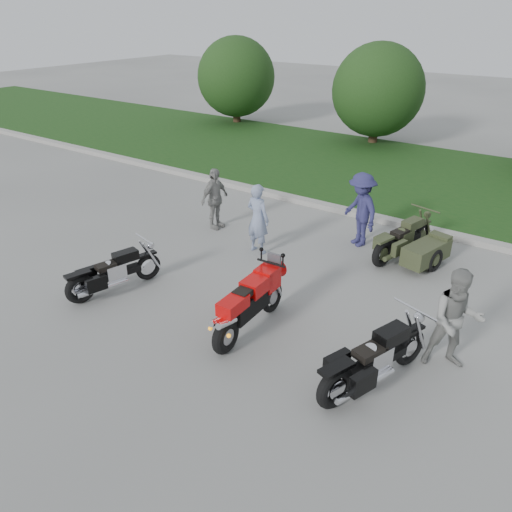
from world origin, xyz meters
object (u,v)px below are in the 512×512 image
Objects in this scene: person_grey at (456,320)px; person_back at (215,199)px; cruiser_right at (371,362)px; cruiser_sidecar at (415,247)px; cruiser_left at (111,274)px; sportbike_red at (249,303)px; person_denim at (361,210)px; person_stripe at (258,219)px.

person_back is at bearing 133.77° from person_grey.
person_back is at bearing 168.44° from cruiser_right.
cruiser_left is at bearing -119.76° from cruiser_sidecar.
cruiser_right is at bearing -117.75° from person_back.
sportbike_red reaches higher than cruiser_left.
cruiser_sidecar is at bearing 89.83° from person_grey.
cruiser_right is 4.44m from cruiser_sidecar.
cruiser_left is at bearing -157.39° from cruiser_right.
person_denim reaches higher than sportbike_red.
cruiser_left is at bearing -173.74° from sportbike_red.
cruiser_left is at bearing -88.15° from person_denim.
cruiser_left is 1.27× the size of person_back.
person_denim reaches higher than cruiser_left.
cruiser_sidecar is 1.25× the size of person_grey.
sportbike_red is 4.51m from cruiser_sidecar.
sportbike_red is 4.46m from person_denim.
cruiser_left is 1.18× the size of person_grey.
person_denim is (-2.29, 4.56, 0.44)m from cruiser_right.
person_denim is at bearing -129.72° from person_stripe.
sportbike_red is at bearing -56.48° from person_denim.
person_grey is at bearing -48.13° from cruiser_sidecar.
cruiser_right is (2.32, -0.12, -0.14)m from sportbike_red.
person_grey is at bearing 167.22° from person_stripe.
person_stripe is at bearing -101.66° from person_denim.
cruiser_left is 6.40m from person_grey.
person_denim is at bearing -68.39° from person_back.
cruiser_right is 1.30× the size of person_grey.
cruiser_sidecar is at bearing 61.41° from cruiser_left.
cruiser_sidecar is 1.29× the size of person_stripe.
person_stripe is 0.97× the size of person_grey.
cruiser_sidecar is at bearing 119.76° from cruiser_right.
person_denim reaches higher than cruiser_sidecar.
person_denim reaches higher than person_stripe.
person_grey is (4.86, -1.64, 0.03)m from person_stripe.
cruiser_right is 6.67m from person_back.
person_back is at bearing -11.38° from person_stripe.
person_denim is (1.75, 1.71, 0.06)m from person_stripe.
sportbike_red is at bearing 171.20° from person_grey.
cruiser_right is at bearing 18.98° from cruiser_left.
person_stripe reaches higher than person_back.
cruiser_left is 3.49m from person_stripe.
cruiser_right is (5.37, 0.34, 0.05)m from cruiser_left.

